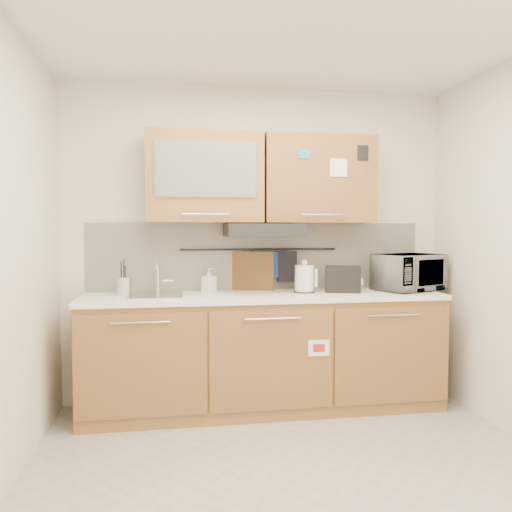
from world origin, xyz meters
name	(u,v)px	position (x,y,z in m)	size (l,w,h in m)	color
floor	(302,484)	(0.00, 0.00, 0.00)	(3.20, 3.20, 0.00)	#9E9993
ceiling	(305,9)	(0.00, 0.00, 2.60)	(3.20, 3.20, 0.00)	white
wall_back	(258,244)	(0.00, 1.50, 1.30)	(3.20, 3.20, 0.00)	silver
base_cabinet	(265,358)	(0.00, 1.19, 0.41)	(2.80, 0.64, 0.88)	olive
countertop	(265,296)	(0.00, 1.19, 0.90)	(2.82, 0.62, 0.04)	white
backsplash	(258,256)	(0.00, 1.49, 1.20)	(2.80, 0.02, 0.56)	silver
upper_cabinets	(261,179)	(0.00, 1.32, 1.83)	(1.82, 0.37, 0.70)	olive
range_hood	(263,230)	(0.00, 1.25, 1.42)	(0.60, 0.46, 0.10)	black
sink	(155,295)	(-0.85, 1.21, 0.92)	(0.42, 0.40, 0.26)	silver
utensil_rail	(259,249)	(0.00, 1.45, 1.26)	(0.02, 0.02, 1.30)	black
utensil_crock	(124,286)	(-1.08, 1.26, 0.99)	(0.12, 0.12, 0.28)	silver
kettle	(304,280)	(0.33, 1.22, 1.02)	(0.20, 0.19, 0.26)	silver
toaster	(343,279)	(0.64, 1.19, 1.03)	(0.31, 0.24, 0.21)	black
microwave	(409,272)	(1.22, 1.22, 1.07)	(0.54, 0.37, 0.30)	#999999
soap_bottle	(209,280)	(-0.43, 1.34, 1.02)	(0.09, 0.09, 0.20)	#999999
cutting_board	(253,277)	(-0.06, 1.44, 1.03)	(0.35, 0.03, 0.43)	brown
oven_mitt	(277,264)	(0.15, 1.44, 1.13)	(0.13, 0.03, 0.21)	navy
dark_pouch	(287,267)	(0.23, 1.44, 1.11)	(0.16, 0.05, 0.25)	black
pot_holder	(284,261)	(0.20, 1.44, 1.16)	(0.13, 0.02, 0.15)	#AC1727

